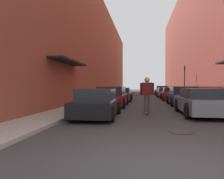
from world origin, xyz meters
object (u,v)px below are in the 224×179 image
at_px(skateboarder, 147,91).
at_px(traffic_light, 185,78).
at_px(parked_car_right_3, 165,92).
at_px(parked_car_right_4, 162,91).
at_px(parked_car_left_0, 97,104).
at_px(parked_car_right_1, 183,96).
at_px(parked_car_left_1, 112,97).
at_px(parked_car_left_2, 121,94).
at_px(manhole_cover, 181,132).
at_px(parked_car_right_2, 172,94).
at_px(parked_car_right_0, 201,102).

bearing_deg(skateboarder, traffic_light, 72.30).
relative_size(parked_car_right_3, parked_car_right_4, 0.98).
distance_m(parked_car_left_0, parked_car_right_3, 18.87).
height_order(parked_car_left_0, parked_car_right_1, parked_car_right_1).
xyz_separation_m(parked_car_left_1, parked_car_right_4, (5.03, 18.79, 0.01)).
height_order(parked_car_right_1, parked_car_right_3, parked_car_right_1).
relative_size(parked_car_left_2, parked_car_right_3, 1.03).
bearing_deg(parked_car_right_4, manhole_cover, -93.92).
height_order(parked_car_right_2, manhole_cover, parked_car_right_2).
bearing_deg(parked_car_right_0, parked_car_left_1, 141.48).
relative_size(parked_car_right_2, parked_car_right_4, 0.85).
distance_m(parked_car_left_1, parked_car_right_4, 19.45).
xyz_separation_m(parked_car_left_0, traffic_light, (6.70, 15.57, 1.67)).
height_order(parked_car_right_1, skateboarder, skateboarder).
bearing_deg(parked_car_left_2, parked_car_right_1, -37.89).
xyz_separation_m(parked_car_right_4, manhole_cover, (-1.83, -26.75, -0.66)).
relative_size(parked_car_right_2, manhole_cover, 5.79).
height_order(parked_car_right_3, parked_car_right_4, parked_car_right_4).
height_order(parked_car_left_0, parked_car_right_3, parked_car_left_0).
height_order(parked_car_left_1, parked_car_right_2, parked_car_left_1).
distance_m(parked_car_right_2, manhole_cover, 15.34).
height_order(parked_car_right_3, skateboarder, skateboarder).
bearing_deg(traffic_light, parked_car_right_4, 101.46).
bearing_deg(parked_car_left_1, traffic_light, 57.03).
relative_size(parked_car_right_0, parked_car_right_4, 0.93).
bearing_deg(parked_car_left_1, parked_car_right_2, 55.69).
bearing_deg(parked_car_left_2, parked_car_right_2, 18.64).
bearing_deg(parked_car_right_4, skateboarder, -97.01).
distance_m(parked_car_left_0, manhole_cover, 4.26).
relative_size(parked_car_left_1, parked_car_right_4, 0.96).
distance_m(parked_car_right_4, skateboarder, 22.53).
bearing_deg(parked_car_right_0, parked_car_right_2, 89.41).
distance_m(parked_car_left_2, manhole_cover, 13.95).
distance_m(parked_car_right_2, skateboarder, 11.17).
xyz_separation_m(skateboarder, traffic_light, (4.45, 13.95, 1.13)).
height_order(parked_car_right_1, traffic_light, traffic_light).
height_order(parked_car_left_2, parked_car_right_4, parked_car_right_4).
bearing_deg(parked_car_left_1, parked_car_right_4, 75.01).
bearing_deg(parked_car_right_3, parked_car_left_0, -104.84).
xyz_separation_m(parked_car_right_3, manhole_cover, (-1.67, -21.03, -0.58)).
xyz_separation_m(skateboarder, manhole_cover, (0.91, -4.40, -1.13)).
xyz_separation_m(parked_car_right_3, skateboarder, (-2.58, -16.63, 0.56)).
xyz_separation_m(parked_car_right_3, parked_car_right_4, (0.17, 5.73, 0.08)).
height_order(parked_car_left_2, skateboarder, skateboarder).
xyz_separation_m(parked_car_left_2, parked_car_right_3, (4.80, 7.45, -0.02)).
bearing_deg(traffic_light, parked_car_left_1, -122.97).
relative_size(parked_car_left_0, parked_car_right_2, 1.02).
xyz_separation_m(parked_car_left_1, manhole_cover, (3.20, -7.96, -0.65)).
bearing_deg(manhole_cover, parked_car_right_2, 83.41).
distance_m(parked_car_left_0, parked_car_left_1, 5.18).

